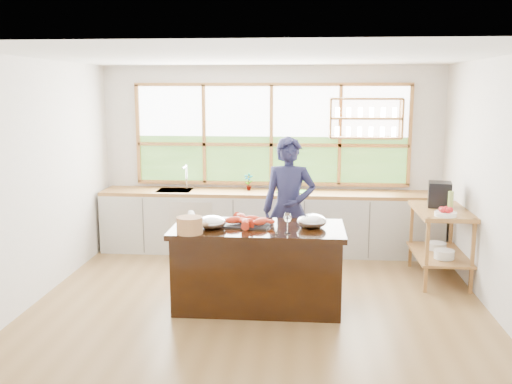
# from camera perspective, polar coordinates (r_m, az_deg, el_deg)

# --- Properties ---
(ground_plane) EXTENTS (5.00, 5.00, 0.00)m
(ground_plane) POSITION_cam_1_polar(r_m,az_deg,el_deg) (6.61, 0.34, -10.68)
(ground_plane) COLOR olive
(room_shell) EXTENTS (5.02, 4.52, 2.71)m
(room_shell) POSITION_cam_1_polar(r_m,az_deg,el_deg) (6.71, 0.91, 5.04)
(room_shell) COLOR beige
(room_shell) RESTS_ON ground_plane
(back_counter) EXTENTS (4.90, 0.63, 0.90)m
(back_counter) POSITION_cam_1_polar(r_m,az_deg,el_deg) (8.33, 1.26, -2.97)
(back_counter) COLOR beige
(back_counter) RESTS_ON ground_plane
(right_shelf_unit) EXTENTS (0.62, 1.10, 0.90)m
(right_shelf_unit) POSITION_cam_1_polar(r_m,az_deg,el_deg) (7.46, 17.97, -3.88)
(right_shelf_unit) COLOR #A57037
(right_shelf_unit) RESTS_ON ground_plane
(island) EXTENTS (1.85, 0.90, 0.90)m
(island) POSITION_cam_1_polar(r_m,az_deg,el_deg) (6.27, 0.20, -7.46)
(island) COLOR black
(island) RESTS_ON ground_plane
(cook) EXTENTS (0.67, 0.45, 1.80)m
(cook) POSITION_cam_1_polar(r_m,az_deg,el_deg) (7.03, 3.32, -1.77)
(cook) COLOR #1B1C3D
(cook) RESTS_ON ground_plane
(potted_plant) EXTENTS (0.14, 0.10, 0.25)m
(potted_plant) POSITION_cam_1_polar(r_m,az_deg,el_deg) (8.30, -0.76, 1.02)
(potted_plant) COLOR slate
(potted_plant) RESTS_ON back_counter
(cutting_board) EXTENTS (0.44, 0.35, 0.01)m
(cutting_board) POSITION_cam_1_polar(r_m,az_deg,el_deg) (8.23, 3.56, 0.07)
(cutting_board) COLOR green
(cutting_board) RESTS_ON back_counter
(espresso_machine) EXTENTS (0.32, 0.34, 0.31)m
(espresso_machine) POSITION_cam_1_polar(r_m,az_deg,el_deg) (7.52, 17.88, -0.23)
(espresso_machine) COLOR black
(espresso_machine) RESTS_ON right_shelf_unit
(wine_bottle) EXTENTS (0.08, 0.08, 0.26)m
(wine_bottle) POSITION_cam_1_polar(r_m,az_deg,el_deg) (7.21, 18.87, -0.95)
(wine_bottle) COLOR #8EAA4F
(wine_bottle) RESTS_ON right_shelf_unit
(fruit_bowl) EXTENTS (0.25, 0.25, 0.11)m
(fruit_bowl) POSITION_cam_1_polar(r_m,az_deg,el_deg) (7.00, 18.43, -1.97)
(fruit_bowl) COLOR white
(fruit_bowl) RESTS_ON right_shelf_unit
(slate_board) EXTENTS (0.59, 0.46, 0.02)m
(slate_board) POSITION_cam_1_polar(r_m,az_deg,el_deg) (6.24, -1.11, -3.22)
(slate_board) COLOR black
(slate_board) RESTS_ON island
(lobster_pile) EXTENTS (0.52, 0.48, 0.08)m
(lobster_pile) POSITION_cam_1_polar(r_m,az_deg,el_deg) (6.19, -0.94, -2.85)
(lobster_pile) COLOR #E04E23
(lobster_pile) RESTS_ON slate_board
(mixing_bowl_left) EXTENTS (0.30, 0.30, 0.14)m
(mixing_bowl_left) POSITION_cam_1_polar(r_m,az_deg,el_deg) (6.10, -4.41, -3.05)
(mixing_bowl_left) COLOR silver
(mixing_bowl_left) RESTS_ON island
(mixing_bowl_right) EXTENTS (0.32, 0.32, 0.15)m
(mixing_bowl_right) POSITION_cam_1_polar(r_m,az_deg,el_deg) (6.15, 5.61, -2.91)
(mixing_bowl_right) COLOR silver
(mixing_bowl_right) RESTS_ON island
(wine_glass) EXTENTS (0.08, 0.08, 0.22)m
(wine_glass) POSITION_cam_1_polar(r_m,az_deg,el_deg) (5.84, 3.17, -2.64)
(wine_glass) COLOR silver
(wine_glass) RESTS_ON island
(wicker_basket) EXTENTS (0.27, 0.27, 0.17)m
(wicker_basket) POSITION_cam_1_polar(r_m,az_deg,el_deg) (5.89, -6.65, -3.33)
(wicker_basket) COLOR #A96F43
(wicker_basket) RESTS_ON island
(parchment_roll) EXTENTS (0.15, 0.31, 0.08)m
(parchment_roll) POSITION_cam_1_polar(r_m,az_deg,el_deg) (6.51, -6.46, -2.43)
(parchment_roll) COLOR silver
(parchment_roll) RESTS_ON island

